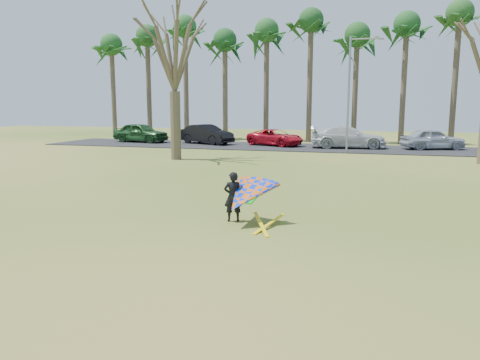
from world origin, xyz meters
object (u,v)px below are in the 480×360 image
(car_0, at_px, (141,132))
(kite_flyer, at_px, (244,196))
(car_4, at_px, (433,139))
(bare_tree_left, at_px, (174,46))
(streetlight, at_px, (351,89))
(car_1, at_px, (206,134))
(car_3, at_px, (348,137))
(car_2, at_px, (275,137))

(car_0, xyz_separation_m, kite_flyer, (16.65, -24.82, -0.07))
(car_4, relative_size, kite_flyer, 1.92)
(bare_tree_left, height_order, streetlight, bare_tree_left)
(car_1, relative_size, car_3, 0.86)
(car_2, distance_m, car_4, 12.00)
(streetlight, distance_m, car_4, 7.91)
(car_4, bearing_deg, car_0, 72.80)
(car_1, xyz_separation_m, car_3, (11.83, -0.51, 0.02))
(bare_tree_left, relative_size, car_0, 1.94)
(kite_flyer, bearing_deg, car_3, 86.65)
(car_0, bearing_deg, car_1, -82.66)
(bare_tree_left, xyz_separation_m, car_3, (9.89, 10.14, -6.02))
(car_2, height_order, car_3, car_3)
(car_4, bearing_deg, car_1, 73.05)
(bare_tree_left, distance_m, car_4, 20.30)
(streetlight, xyz_separation_m, car_2, (-6.11, 3.67, -3.74))
(car_0, bearing_deg, car_3, -84.05)
(car_2, bearing_deg, car_0, 113.35)
(bare_tree_left, relative_size, streetlight, 1.21)
(car_0, bearing_deg, bare_tree_left, -134.86)
(car_1, height_order, car_4, car_1)
(car_2, distance_m, kite_flyer, 25.20)
(streetlight, relative_size, car_4, 1.75)
(car_0, xyz_separation_m, car_1, (6.24, -0.04, -0.03))
(bare_tree_left, xyz_separation_m, car_1, (-1.95, 10.64, -6.04))
(streetlight, height_order, car_4, streetlight)
(car_2, height_order, kite_flyer, kite_flyer)
(streetlight, relative_size, car_3, 1.39)
(streetlight, relative_size, car_1, 1.61)
(car_1, relative_size, car_2, 1.04)
(car_2, xyz_separation_m, car_3, (5.84, -0.53, 0.17))
(car_0, distance_m, car_3, 18.08)
(kite_flyer, bearing_deg, car_0, 123.86)
(streetlight, xyz_separation_m, car_3, (-0.27, 3.14, -3.57))
(car_2, distance_m, car_3, 5.87)
(bare_tree_left, height_order, car_1, bare_tree_left)
(car_3, bearing_deg, car_1, 79.86)
(streetlight, bearing_deg, car_3, 94.96)
(car_1, bearing_deg, car_4, -66.98)
(car_2, xyz_separation_m, car_4, (12.00, 0.17, 0.12))
(car_4, bearing_deg, car_3, 78.97)
(bare_tree_left, distance_m, car_3, 15.39)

